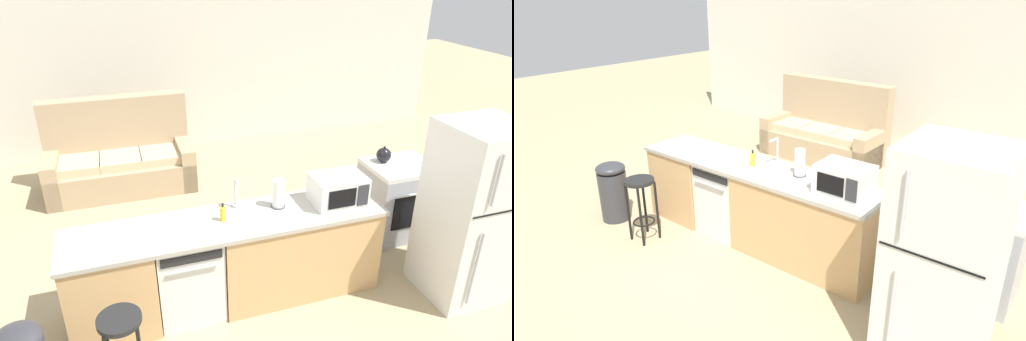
% 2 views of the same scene
% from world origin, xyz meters
% --- Properties ---
extents(ground_plane, '(24.00, 24.00, 0.00)m').
position_xyz_m(ground_plane, '(0.00, 0.00, 0.00)').
color(ground_plane, tan).
extents(wall_back, '(10.00, 0.06, 2.60)m').
position_xyz_m(wall_back, '(0.30, 4.20, 1.30)').
color(wall_back, silver).
rests_on(wall_back, ground_plane).
extents(kitchen_counter, '(2.94, 0.66, 0.90)m').
position_xyz_m(kitchen_counter, '(0.24, 0.00, 0.42)').
color(kitchen_counter, tan).
rests_on(kitchen_counter, ground_plane).
extents(dishwasher, '(0.58, 0.61, 0.84)m').
position_xyz_m(dishwasher, '(-0.25, -0.00, 0.42)').
color(dishwasher, silver).
rests_on(dishwasher, ground_plane).
extents(stove_range, '(0.76, 0.68, 0.90)m').
position_xyz_m(stove_range, '(2.35, 0.55, 0.45)').
color(stove_range, '#A8AAB2').
rests_on(stove_range, ground_plane).
extents(refrigerator, '(0.72, 0.73, 1.76)m').
position_xyz_m(refrigerator, '(2.35, -0.55, 0.88)').
color(refrigerator, silver).
rests_on(refrigerator, ground_plane).
extents(microwave, '(0.50, 0.37, 0.28)m').
position_xyz_m(microwave, '(1.23, -0.00, 1.04)').
color(microwave, white).
rests_on(microwave, kitchen_counter).
extents(sink_faucet, '(0.07, 0.18, 0.30)m').
position_xyz_m(sink_faucet, '(0.28, 0.21, 1.03)').
color(sink_faucet, silver).
rests_on(sink_faucet, kitchen_counter).
extents(paper_towel_roll, '(0.14, 0.14, 0.28)m').
position_xyz_m(paper_towel_roll, '(0.66, 0.10, 1.04)').
color(paper_towel_roll, '#4C4C51').
rests_on(paper_towel_roll, kitchen_counter).
extents(soap_bottle, '(0.06, 0.06, 0.18)m').
position_xyz_m(soap_bottle, '(0.11, 0.02, 0.97)').
color(soap_bottle, yellow).
rests_on(soap_bottle, kitchen_counter).
extents(kettle, '(0.21, 0.17, 0.19)m').
position_xyz_m(kettle, '(2.18, 0.68, 0.99)').
color(kettle, black).
rests_on(kettle, stove_range).
extents(bar_stool, '(0.32, 0.32, 0.74)m').
position_xyz_m(bar_stool, '(-0.87, -0.76, 0.54)').
color(bar_stool, black).
rests_on(bar_stool, ground_plane).
extents(couch, '(2.01, 0.93, 1.27)m').
position_xyz_m(couch, '(-0.68, 2.86, 0.39)').
color(couch, tan).
rests_on(couch, ground_plane).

